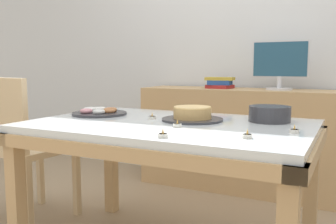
# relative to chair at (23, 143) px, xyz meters

# --- Properties ---
(wall_back) EXTENTS (8.00, 0.10, 2.60)m
(wall_back) POSITION_rel_chair_xyz_m (1.04, 1.59, 0.78)
(wall_back) COLOR silver
(wall_back) RESTS_ON ground
(dining_table) EXTENTS (1.43, 0.94, 0.73)m
(dining_table) POSITION_rel_chair_xyz_m (1.04, -0.00, 0.11)
(dining_table) COLOR silver
(dining_table) RESTS_ON ground
(chair) EXTENTS (0.47, 0.47, 0.94)m
(chair) POSITION_rel_chair_xyz_m (0.00, 0.00, 0.00)
(chair) COLOR #D1B284
(chair) RESTS_ON ground
(sideboard) EXTENTS (1.60, 0.44, 0.83)m
(sideboard) POSITION_rel_chair_xyz_m (1.04, 1.29, -0.11)
(sideboard) COLOR tan
(sideboard) RESTS_ON ground
(computer_monitor) EXTENTS (0.42, 0.20, 0.38)m
(computer_monitor) POSITION_rel_chair_xyz_m (1.35, 1.29, 0.49)
(computer_monitor) COLOR silver
(computer_monitor) RESTS_ON sideboard
(book_stack) EXTENTS (0.24, 0.20, 0.09)m
(book_stack) POSITION_rel_chair_xyz_m (0.87, 1.29, 0.35)
(book_stack) COLOR maroon
(book_stack) RESTS_ON sideboard
(cake_chocolate_round) EXTENTS (0.32, 0.32, 0.07)m
(cake_chocolate_round) POSITION_rel_chair_xyz_m (1.12, 0.10, 0.23)
(cake_chocolate_round) COLOR #333338
(cake_chocolate_round) RESTS_ON dining_table
(pastry_platter) EXTENTS (0.32, 0.32, 0.04)m
(pastry_platter) POSITION_rel_chair_xyz_m (0.54, 0.08, 0.22)
(pastry_platter) COLOR #333338
(pastry_platter) RESTS_ON dining_table
(plate_stack) EXTENTS (0.21, 0.21, 0.08)m
(plate_stack) POSITION_rel_chair_xyz_m (1.49, 0.24, 0.24)
(plate_stack) COLOR #333338
(plate_stack) RESTS_ON dining_table
(tealight_left_edge) EXTENTS (0.04, 0.04, 0.04)m
(tealight_left_edge) POSITION_rel_chair_xyz_m (1.14, -0.13, 0.21)
(tealight_left_edge) COLOR silver
(tealight_left_edge) RESTS_ON dining_table
(tealight_near_front) EXTENTS (0.04, 0.04, 0.04)m
(tealight_near_front) POSITION_rel_chair_xyz_m (1.20, -0.39, 0.21)
(tealight_near_front) COLOR silver
(tealight_near_front) RESTS_ON dining_table
(tealight_right_edge) EXTENTS (0.04, 0.04, 0.04)m
(tealight_right_edge) POSITION_rel_chair_xyz_m (1.65, -0.04, 0.21)
(tealight_right_edge) COLOR silver
(tealight_right_edge) RESTS_ON dining_table
(tealight_centre) EXTENTS (0.04, 0.04, 0.04)m
(tealight_centre) POSITION_rel_chair_xyz_m (1.50, -0.25, 0.21)
(tealight_centre) COLOR silver
(tealight_centre) RESTS_ON dining_table
(tealight_near_cakes) EXTENTS (0.04, 0.04, 0.04)m
(tealight_near_cakes) POSITION_rel_chair_xyz_m (0.91, 0.05, 0.21)
(tealight_near_cakes) COLOR silver
(tealight_near_cakes) RESTS_ON dining_table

